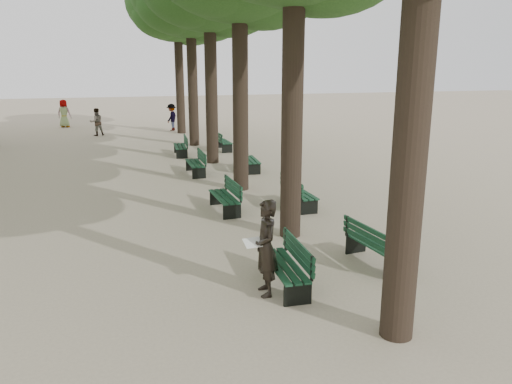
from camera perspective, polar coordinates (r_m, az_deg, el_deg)
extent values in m
plane|color=tan|center=(9.68, 1.53, -11.47)|extent=(120.00, 120.00, 0.00)
cylinder|color=#33261C|center=(7.55, 17.61, 10.14)|extent=(0.52, 0.52, 7.50)
cylinder|color=#33261C|center=(12.04, 4.21, 12.14)|extent=(0.52, 0.52, 7.50)
cylinder|color=#33261C|center=(16.82, -1.82, 12.83)|extent=(0.52, 0.52, 7.50)
cylinder|color=#33261C|center=(21.70, -5.17, 13.15)|extent=(0.52, 0.52, 7.50)
cylinder|color=#33261C|center=(26.62, -7.29, 13.33)|extent=(0.52, 0.52, 7.50)
cylinder|color=#33261C|center=(31.57, -8.75, 13.45)|extent=(0.52, 0.52, 7.50)
ellipsoid|color=#1E4919|center=(31.75, -9.04, 20.58)|extent=(6.00, 6.00, 4.50)
cube|color=black|center=(9.84, 3.19, -9.59)|extent=(0.58, 1.82, 0.45)
cube|color=black|center=(9.75, 3.21, -8.38)|extent=(0.60, 1.82, 0.04)
cube|color=black|center=(9.73, 4.82, -6.75)|extent=(0.10, 1.80, 0.40)
cube|color=black|center=(14.70, -3.67, -1.38)|extent=(0.60, 1.82, 0.45)
cube|color=black|center=(14.64, -3.68, -0.53)|extent=(0.62, 1.82, 0.04)
cube|color=black|center=(14.64, -2.64, 0.58)|extent=(0.12, 1.80, 0.40)
cube|color=black|center=(19.72, -6.98, 2.65)|extent=(0.53, 1.80, 0.45)
cube|color=black|center=(19.68, -7.00, 3.29)|extent=(0.55, 1.80, 0.04)
cube|color=black|center=(19.67, -6.22, 4.11)|extent=(0.05, 1.80, 0.40)
cube|color=black|center=(23.91, -8.66, 4.67)|extent=(0.63, 1.83, 0.45)
cube|color=black|center=(23.87, -8.68, 5.20)|extent=(0.65, 1.83, 0.04)
cube|color=black|center=(23.85, -8.03, 5.87)|extent=(0.15, 1.80, 0.40)
cube|color=black|center=(11.16, 13.66, -7.01)|extent=(0.72, 1.85, 0.45)
cube|color=black|center=(11.08, 13.73, -5.93)|extent=(0.74, 1.85, 0.04)
cube|color=black|center=(10.83, 12.61, -4.82)|extent=(0.24, 1.79, 0.40)
cube|color=black|center=(15.17, 5.00, -0.90)|extent=(0.57, 1.81, 0.45)
cube|color=black|center=(15.11, 5.02, -0.08)|extent=(0.59, 1.81, 0.04)
cube|color=black|center=(14.94, 4.05, 0.84)|extent=(0.09, 1.80, 0.40)
cube|color=black|center=(20.31, -0.61, 3.10)|extent=(0.65, 1.83, 0.45)
cube|color=black|center=(20.26, -0.61, 3.72)|extent=(0.67, 1.83, 0.04)
cube|color=black|center=(20.16, -1.40, 4.44)|extent=(0.17, 1.80, 0.40)
cube|color=black|center=(25.16, -3.71, 5.29)|extent=(0.56, 1.81, 0.45)
cube|color=black|center=(25.13, -3.72, 5.79)|extent=(0.58, 1.81, 0.04)
cube|color=black|center=(25.02, -4.36, 6.37)|extent=(0.08, 1.80, 0.40)
imported|color=black|center=(9.30, 1.15, -6.41)|extent=(0.40, 0.75, 1.84)
cube|color=white|center=(9.19, -0.34, -5.80)|extent=(0.37, 0.29, 0.12)
imported|color=#262628|center=(31.71, -17.77, 7.62)|extent=(0.86, 0.56, 1.64)
imported|color=#262628|center=(33.02, -9.62, 8.42)|extent=(0.83, 1.14, 1.72)
imported|color=#262628|center=(36.70, -21.09, 8.37)|extent=(0.98, 0.67, 1.87)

